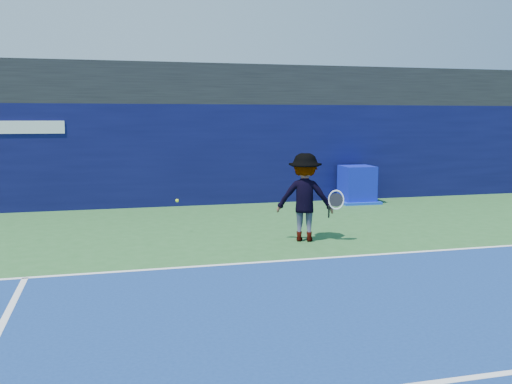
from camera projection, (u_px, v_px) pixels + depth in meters
The scene contains 8 objects.
ground at pixel (390, 312), 7.71m from camera, with size 80.00×80.00×0.00m, color #2A5F2B.
baseline at pixel (313, 259), 10.58m from camera, with size 24.00×0.10×0.01m, color white.
service_line at pixel (484, 376), 5.79m from camera, with size 24.00×0.10×0.01m, color white.
stadium_band at pixel (222, 86), 18.27m from camera, with size 36.00×3.00×1.20m, color black.
back_wall_assembly at pixel (228, 154), 17.58m from camera, with size 36.00×1.03×3.00m.
equipment_cart at pixel (357, 186), 17.57m from camera, with size 1.22×1.22×1.14m.
tennis_player at pixel (305, 197), 12.08m from camera, with size 1.45×1.11×1.87m.
tennis_ball at pixel (177, 201), 12.87m from camera, with size 0.07×0.07×0.07m.
Camera 1 is at (-3.64, -6.73, 2.62)m, focal length 40.00 mm.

